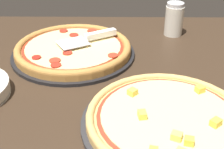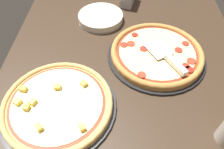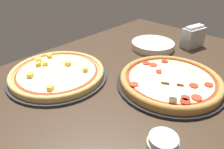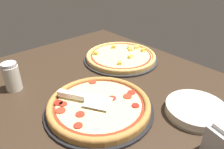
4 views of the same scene
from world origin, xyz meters
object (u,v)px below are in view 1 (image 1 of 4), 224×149
object	(u,v)px
serving_spatula	(94,36)
parmesan_shaker	(174,19)
pizza_front	(73,48)
pizza_back	(168,118)

from	to	relation	value
serving_spatula	parmesan_shaker	bearing A→B (deg)	-154.98
pizza_front	pizza_back	xyz separation A→B (cm)	(-25.59, 35.66, -0.22)
pizza_back	pizza_front	bearing A→B (deg)	-54.34
pizza_front	parmesan_shaker	xyz separation A→B (cm)	(-35.10, -17.70, 3.52)
pizza_back	serving_spatula	size ratio (longest dim) A/B	1.84
pizza_back	serving_spatula	world-z (taller)	serving_spatula
serving_spatula	parmesan_shaker	size ratio (longest dim) A/B	1.65
pizza_front	pizza_back	world-z (taller)	pizza_back
pizza_back	serving_spatula	distance (cm)	44.41
pizza_back	serving_spatula	bearing A→B (deg)	-64.32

